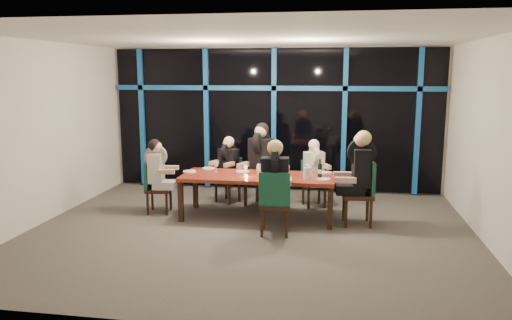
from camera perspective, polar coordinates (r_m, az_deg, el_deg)
The scene contains 29 objects.
room at distance 7.56m, azimuth -0.75°, elevation 6.50°, with size 7.04×7.00×3.02m.
window_wall at distance 10.49m, azimuth 2.15°, elevation 4.89°, with size 6.86×0.43×2.94m.
dining_table at distance 8.53m, azimuth 0.22°, elevation -2.20°, with size 2.60×1.00×0.75m.
chair_far_left at distance 9.68m, azimuth -2.99°, elevation -1.92°, with size 0.54×0.54×0.87m.
chair_far_mid at distance 9.38m, azimuth 0.79°, elevation -1.61°, with size 0.66×0.66×1.07m.
chair_far_right at distance 9.43m, azimuth 6.51°, elevation -2.33°, with size 0.52×0.52×0.86m.
chair_end_left at distance 9.07m, azimuth -11.54°, elevation -2.81°, with size 0.47×0.47×0.91m.
chair_end_right at distance 8.36m, azimuth 12.19°, elevation -3.30°, with size 0.53×0.53×1.07m.
chair_near_mid at distance 7.64m, azimuth 2.15°, elevation -4.57°, with size 0.51×0.51×1.01m.
diner_far_left at distance 9.56m, azimuth -3.28°, elevation 0.04°, with size 0.55×0.60×0.85m.
diner_far_mid at distance 9.23m, azimuth 0.49°, elevation 0.86°, with size 0.67×0.73×1.04m.
diner_far_right at distance 9.30m, azimuth 6.70°, elevation -0.36°, with size 0.53×0.59×0.84m.
diner_end_left at distance 8.98m, azimuth -11.15°, elevation -0.57°, with size 0.59×0.48×0.88m.
diner_end_right at distance 8.26m, azimuth 11.67°, elevation -0.46°, with size 0.68×0.55×1.04m.
diner_near_mid at distance 7.63m, azimuth 2.20°, elevation -1.50°, with size 0.52×0.65×0.99m.
plate_far_left at distance 9.14m, azimuth -5.41°, elevation -0.94°, with size 0.24×0.24×0.01m, color white.
plate_far_mid at distance 8.82m, azimuth -1.52°, elevation -1.30°, with size 0.24×0.24×0.01m, color white.
plate_far_right at distance 8.79m, azimuth 7.91°, elevation -1.43°, with size 0.24×0.24×0.01m, color white.
plate_end_left at distance 8.88m, azimuth -7.58°, elevation -1.30°, with size 0.24×0.24×0.01m, color white.
plate_end_right at distance 8.26m, azimuth 7.72°, elevation -2.17°, with size 0.24×0.24×0.01m, color white.
plate_near_mid at distance 8.22m, azimuth 2.38°, elevation -2.14°, with size 0.24×0.24×0.01m, color white.
wine_bottle at distance 8.33m, azimuth 7.31°, elevation -1.24°, with size 0.07×0.07×0.32m.
water_pitcher at distance 8.25m, azimuth 5.80°, elevation -1.52°, with size 0.12×0.11×0.19m.
tea_light at distance 8.39m, azimuth -1.12°, elevation -1.83°, with size 0.05×0.05×0.03m, color #FFA94C.
wine_glass_a at distance 8.52m, azimuth -1.21°, elevation -0.84°, with size 0.07×0.07×0.18m.
wine_glass_b at distance 8.56m, azimuth 0.34°, elevation -0.79°, with size 0.07×0.07×0.18m.
wine_glass_c at distance 8.46m, azimuth 3.61°, elevation -0.94°, with size 0.07×0.07×0.18m.
wine_glass_d at distance 8.78m, azimuth -4.58°, elevation -0.55°, with size 0.07×0.07×0.18m.
wine_glass_e at distance 8.57m, azimuth 6.36°, elevation -0.80°, with size 0.07×0.07×0.19m.
Camera 1 is at (1.33, -7.43, 2.49)m, focal length 35.00 mm.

